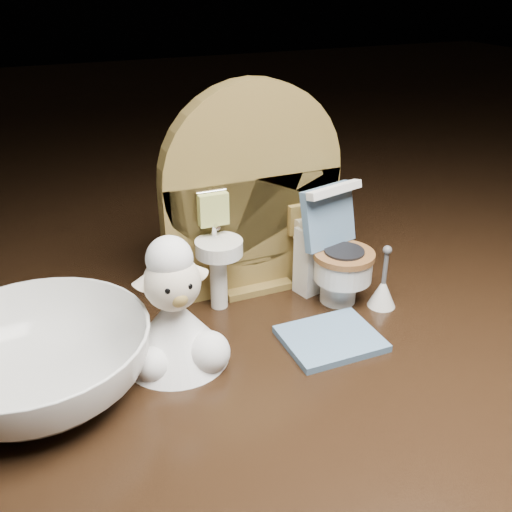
{
  "coord_description": "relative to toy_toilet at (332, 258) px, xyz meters",
  "views": [
    {
      "loc": [
        -0.14,
        -0.28,
        0.21
      ],
      "look_at": [
        -0.01,
        0.02,
        0.05
      ],
      "focal_mm": 40.0,
      "sensor_mm": 36.0,
      "label": 1
    }
  ],
  "objects": [
    {
      "name": "bath_mat",
      "position": [
        -0.03,
        -0.05,
        -0.03
      ],
      "size": [
        0.06,
        0.05,
        0.0
      ],
      "primitive_type": "cube",
      "rotation": [
        0.0,
        0.0,
        -0.0
      ],
      "color": "#5A7DA1",
      "rests_on": "ground"
    },
    {
      "name": "backdrop_panel",
      "position": [
        -0.05,
        0.04,
        0.04
      ],
      "size": [
        0.13,
        0.05,
        0.15
      ],
      "color": "olive",
      "rests_on": "ground"
    },
    {
      "name": "toilet_brush",
      "position": [
        0.03,
        -0.03,
        -0.02
      ],
      "size": [
        0.02,
        0.02,
        0.05
      ],
      "color": "white",
      "rests_on": "ground"
    },
    {
      "name": "plush_lamb",
      "position": [
        -0.12,
        -0.03,
        -0.0
      ],
      "size": [
        0.06,
        0.06,
        0.08
      ],
      "rotation": [
        0.0,
        0.0,
        0.0
      ],
      "color": "white",
      "rests_on": "ground"
    },
    {
      "name": "toy_toilet",
      "position": [
        0.0,
        0.0,
        0.0
      ],
      "size": [
        0.05,
        0.06,
        0.08
      ],
      "rotation": [
        0.0,
        0.0,
        0.25
      ],
      "color": "white",
      "rests_on": "ground"
    },
    {
      "name": "ceramic_bowl",
      "position": [
        -0.2,
        -0.03,
        -0.01
      ],
      "size": [
        0.14,
        0.14,
        0.04
      ],
      "primitive_type": "imported",
      "rotation": [
        0.0,
        0.0,
        0.1
      ],
      "color": "white",
      "rests_on": "ground"
    }
  ]
}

